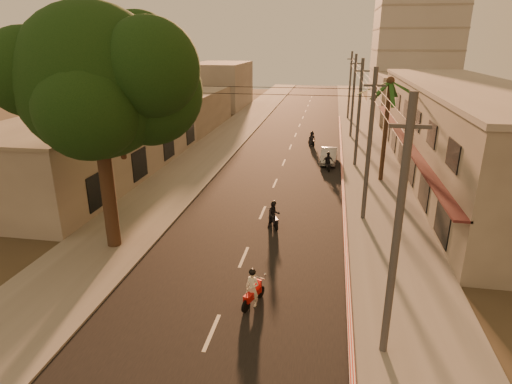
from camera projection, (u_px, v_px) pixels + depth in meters
ground at (235, 278)px, 19.73m from camera, size 160.00×160.00×0.00m
road at (284, 163)px, 38.28m from camera, size 10.00×140.00×0.02m
sidewalk_right at (370, 166)px, 37.04m from camera, size 5.00×140.00×0.12m
sidewalk_left at (203, 158)px, 39.49m from camera, size 5.00×140.00×0.12m
curb_stripe at (343, 182)px, 32.78m from camera, size 0.20×60.00×0.20m
shophouse_row at (462, 132)px, 32.93m from camera, size 8.80×34.20×7.30m
left_building at (102, 143)px, 34.13m from camera, size 8.20×24.20×5.20m
distant_tower at (418, 15)px, 64.39m from camera, size 12.10×12.10×28.00m
broadleaf_tree at (104, 83)px, 19.96m from camera, size 9.60×8.70×12.10m
palm_tree at (390, 87)px, 30.87m from camera, size 5.00×5.00×8.20m
utility_poles at (361, 89)px, 35.09m from camera, size 1.20×48.26×9.00m
filler_right at (407, 97)px, 58.20m from camera, size 8.00×14.00×6.00m
filler_left_near at (184, 110)px, 52.83m from camera, size 8.00×14.00×4.40m
filler_left_far at (221, 85)px, 69.10m from camera, size 8.00×14.00×7.00m
scooter_red at (253, 289)px, 17.44m from camera, size 0.93×1.66×1.70m
scooter_mid_a at (274, 215)px, 24.85m from camera, size 1.19×1.56×1.64m
scooter_mid_b at (328, 162)px, 35.79m from camera, size 1.05×1.61×1.60m
scooter_far_a at (312, 139)px, 44.15m from camera, size 1.07×1.49×1.56m
parked_car at (329, 156)px, 38.09m from camera, size 1.74×4.04×1.29m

